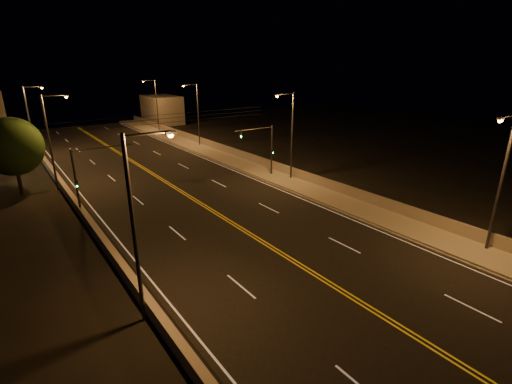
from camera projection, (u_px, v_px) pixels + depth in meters
ground at (457, 362)px, 16.39m from camera, size 160.00×160.00×0.00m
road at (223, 218)px, 31.71m from camera, size 18.00×120.00×0.02m
sidewalk at (315, 192)px, 37.62m from camera, size 3.60×120.00×0.30m
curb at (301, 196)px, 36.62m from camera, size 0.14×120.00×0.15m
parapet_wall at (327, 183)px, 38.32m from camera, size 0.30×120.00×1.00m
jersey_barrier at (105, 244)px, 26.19m from camera, size 0.45×120.00×0.87m
distant_building_right at (162, 110)px, 80.67m from camera, size 6.00×10.00×5.88m
parapet_rail at (327, 178)px, 38.14m from camera, size 0.06×120.00×0.06m
lane_markings at (224, 218)px, 31.65m from camera, size 17.32×116.00×0.00m
streetlight_0 at (501, 177)px, 24.01m from camera, size 2.55×0.28×9.68m
streetlight_1 at (290, 131)px, 40.00m from camera, size 2.55×0.28×9.68m
streetlight_2 at (197, 111)px, 56.87m from camera, size 2.55×0.28×9.68m
streetlight_3 at (155, 102)px, 69.81m from camera, size 2.55×0.28×9.68m
streetlight_4 at (138, 219)px, 17.46m from camera, size 2.55×0.28×9.68m
streetlight_5 at (51, 137)px, 37.08m from camera, size 2.55×0.28×9.68m
streetlight_6 at (31, 117)px, 50.41m from camera, size 2.55×0.28×9.68m
traffic_signal_right at (265, 145)px, 41.67m from camera, size 5.11×0.31×5.95m
traffic_signal_left at (88, 173)px, 31.32m from camera, size 5.11×0.31×5.95m
overhead_wires at (172, 118)px, 36.56m from camera, size 22.00×0.03×0.83m
tree_0 at (12, 147)px, 35.91m from camera, size 5.70×5.70×7.72m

